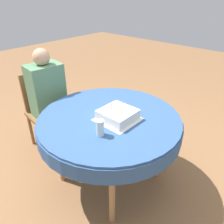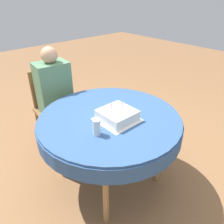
{
  "view_description": "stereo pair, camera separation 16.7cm",
  "coord_description": "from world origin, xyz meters",
  "views": [
    {
      "loc": [
        -1.2,
        -1.11,
        1.72
      ],
      "look_at": [
        0.01,
        -0.03,
        0.79
      ],
      "focal_mm": 35.0,
      "sensor_mm": 36.0,
      "label": 1
    },
    {
      "loc": [
        -1.08,
        -1.23,
        1.72
      ],
      "look_at": [
        0.01,
        -0.03,
        0.79
      ],
      "focal_mm": 35.0,
      "sensor_mm": 36.0,
      "label": 2
    }
  ],
  "objects": [
    {
      "name": "dining_table",
      "position": [
        0.0,
        0.0,
        0.65
      ],
      "size": [
        1.27,
        1.27,
        0.74
      ],
      "color": "#335689",
      "rests_on": "ground_plane"
    },
    {
      "name": "drinking_glass",
      "position": [
        -0.25,
        -0.13,
        0.8
      ],
      "size": [
        0.06,
        0.06,
        0.13
      ],
      "color": "silver",
      "rests_on": "dining_table"
    },
    {
      "name": "ground_plane",
      "position": [
        0.0,
        0.0,
        0.0
      ],
      "size": [
        12.0,
        12.0,
        0.0
      ],
      "primitive_type": "plane",
      "color": "#8C603D"
    },
    {
      "name": "birthday_cake",
      "position": [
        0.01,
        -0.08,
        0.78
      ],
      "size": [
        0.27,
        0.27,
        0.14
      ],
      "color": "white",
      "rests_on": "dining_table"
    },
    {
      "name": "chair",
      "position": [
        -0.05,
        0.95,
        0.49
      ],
      "size": [
        0.49,
        0.49,
        0.91
      ],
      "rotation": [
        0.0,
        0.0,
        -0.11
      ],
      "color": "brown",
      "rests_on": "ground_plane"
    },
    {
      "name": "napkin",
      "position": [
        0.01,
        -0.08,
        0.74
      ],
      "size": [
        0.32,
        0.32,
        0.0
      ],
      "color": "white",
      "rests_on": "dining_table"
    },
    {
      "name": "person",
      "position": [
        -0.06,
        0.86,
        0.72
      ],
      "size": [
        0.38,
        0.38,
        1.2
      ],
      "rotation": [
        0.0,
        0.0,
        -0.11
      ],
      "color": "tan",
      "rests_on": "ground_plane"
    }
  ]
}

